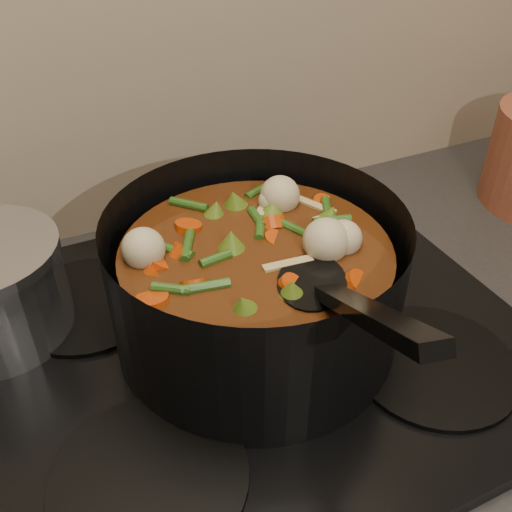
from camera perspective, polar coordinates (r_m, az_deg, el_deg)
name	(u,v)px	position (r m, az deg, el deg)	size (l,w,h in m)	color
stovetop	(251,339)	(0.67, -0.55, -8.27)	(0.62, 0.54, 0.03)	black
stockpot	(256,284)	(0.62, 0.04, -2.80)	(0.41, 0.48, 0.23)	black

